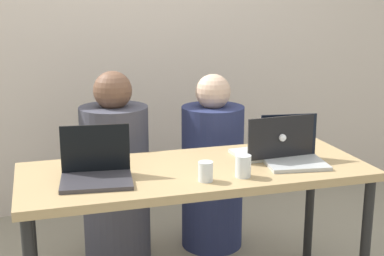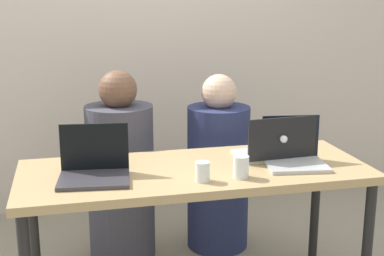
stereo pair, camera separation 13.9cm
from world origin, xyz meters
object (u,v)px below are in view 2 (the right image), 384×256
water_glass_center (202,173)px  water_glass_right (241,168)px  laptop_front_right (294,155)px  person_on_right (218,172)px  person_on_left (121,176)px  laptop_front_left (94,168)px  laptop_back_right (275,149)px

water_glass_center → water_glass_right: 0.18m
water_glass_center → water_glass_right: water_glass_right is taller
laptop_front_right → water_glass_center: (-0.49, -0.14, -0.01)m
person_on_right → water_glass_center: (-0.31, -0.82, 0.28)m
person_on_left → water_glass_center: size_ratio=12.62×
person_on_left → person_on_right: (0.59, -0.00, -0.02)m
water_glass_right → water_glass_center: bearing=-177.7°
person_on_right → laptop_front_right: person_on_right is taller
laptop_front_right → laptop_front_left: laptop_front_left is taller
laptop_front_right → laptop_back_right: laptop_front_right is taller
water_glass_center → person_on_left: bearing=109.1°
water_glass_right → person_on_left: bearing=119.7°
person_on_right → laptop_front_left: size_ratio=3.22×
laptop_front_right → water_glass_center: laptop_front_right is taller
person_on_left → laptop_front_right: person_on_left is taller
person_on_right → laptop_back_right: size_ratio=2.87×
laptop_front_left → laptop_back_right: (0.90, 0.11, -0.00)m
person_on_left → laptop_front_left: bearing=90.8°
person_on_right → laptop_back_right: person_on_right is taller
laptop_front_left → person_on_left: bearing=81.4°
person_on_left → laptop_back_right: person_on_left is taller
person_on_left → person_on_right: person_on_left is taller
laptop_front_right → laptop_back_right: (-0.05, 0.12, -0.00)m
person_on_right → water_glass_center: size_ratio=12.16×
laptop_back_right → water_glass_right: laptop_back_right is taller
person_on_right → laptop_front_left: bearing=37.4°
person_on_left → laptop_front_right: (0.77, -0.68, 0.28)m
laptop_front_left → laptop_back_right: laptop_front_left is taller
laptop_front_right → water_glass_right: (-0.31, -0.13, -0.01)m
laptop_front_right → laptop_front_left: 0.95m
person_on_left → laptop_back_right: bearing=158.2°
person_on_left → laptop_front_left: size_ratio=3.34×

